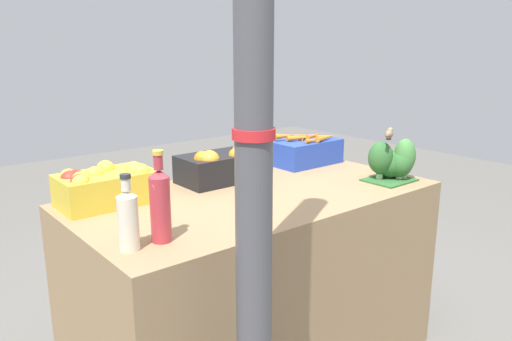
{
  "coord_description": "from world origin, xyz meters",
  "views": [
    {
      "loc": [
        -1.31,
        -1.6,
        1.45
      ],
      "look_at": [
        0.0,
        0.0,
        0.93
      ],
      "focal_mm": 35.0,
      "sensor_mm": 36.0,
      "label": 1
    }
  ],
  "objects_px": {
    "orange_crate": "(219,166)",
    "sparrow_bird": "(389,134)",
    "support_pole": "(254,174)",
    "apple_crate": "(104,185)",
    "juice_bottle_cloudy": "(128,218)",
    "carrot_crate": "(305,151)",
    "juice_bottle_ruby": "(160,204)",
    "broccoli_pile": "(393,162)"
  },
  "relations": [
    {
      "from": "sparrow_bird",
      "to": "support_pole",
      "type": "bearing_deg",
      "value": 168.77
    },
    {
      "from": "orange_crate",
      "to": "apple_crate",
      "type": "bearing_deg",
      "value": 179.38
    },
    {
      "from": "carrot_crate",
      "to": "broccoli_pile",
      "type": "xyz_separation_m",
      "value": [
        0.08,
        -0.5,
        0.02
      ]
    },
    {
      "from": "broccoli_pile",
      "to": "sparrow_bird",
      "type": "xyz_separation_m",
      "value": [
        -0.04,
        0.0,
        0.14
      ]
    },
    {
      "from": "apple_crate",
      "to": "juice_bottle_ruby",
      "type": "distance_m",
      "value": 0.49
    },
    {
      "from": "juice_bottle_cloudy",
      "to": "juice_bottle_ruby",
      "type": "relative_size",
      "value": 0.81
    },
    {
      "from": "juice_bottle_ruby",
      "to": "carrot_crate",
      "type": "bearing_deg",
      "value": 23.04
    },
    {
      "from": "juice_bottle_cloudy",
      "to": "sparrow_bird",
      "type": "bearing_deg",
      "value": -0.46
    },
    {
      "from": "sparrow_bird",
      "to": "juice_bottle_ruby",
      "type": "bearing_deg",
      "value": 150.41
    },
    {
      "from": "juice_bottle_cloudy",
      "to": "carrot_crate",
      "type": "bearing_deg",
      "value": 21.16
    },
    {
      "from": "juice_bottle_ruby",
      "to": "apple_crate",
      "type": "bearing_deg",
      "value": 88.67
    },
    {
      "from": "orange_crate",
      "to": "carrot_crate",
      "type": "height_order",
      "value": "same"
    },
    {
      "from": "apple_crate",
      "to": "juice_bottle_cloudy",
      "type": "bearing_deg",
      "value": -104.35
    },
    {
      "from": "orange_crate",
      "to": "juice_bottle_ruby",
      "type": "relative_size",
      "value": 1.22
    },
    {
      "from": "juice_bottle_cloudy",
      "to": "juice_bottle_ruby",
      "type": "distance_m",
      "value": 0.12
    },
    {
      "from": "apple_crate",
      "to": "broccoli_pile",
      "type": "height_order",
      "value": "broccoli_pile"
    },
    {
      "from": "carrot_crate",
      "to": "apple_crate",
      "type": "bearing_deg",
      "value": -180.0
    },
    {
      "from": "carrot_crate",
      "to": "juice_bottle_cloudy",
      "type": "distance_m",
      "value": 1.34
    },
    {
      "from": "support_pole",
      "to": "broccoli_pile",
      "type": "distance_m",
      "value": 1.2
    },
    {
      "from": "orange_crate",
      "to": "juice_bottle_ruby",
      "type": "height_order",
      "value": "juice_bottle_ruby"
    },
    {
      "from": "support_pole",
      "to": "carrot_crate",
      "type": "height_order",
      "value": "support_pole"
    },
    {
      "from": "orange_crate",
      "to": "broccoli_pile",
      "type": "bearing_deg",
      "value": -36.72
    },
    {
      "from": "juice_bottle_cloudy",
      "to": "broccoli_pile",
      "type": "bearing_deg",
      "value": -0.52
    },
    {
      "from": "apple_crate",
      "to": "support_pole",
      "type": "bearing_deg",
      "value": -84.41
    },
    {
      "from": "broccoli_pile",
      "to": "juice_bottle_ruby",
      "type": "distance_m",
      "value": 1.22
    },
    {
      "from": "sparrow_bird",
      "to": "juice_bottle_cloudy",
      "type": "bearing_deg",
      "value": 150.45
    },
    {
      "from": "carrot_crate",
      "to": "juice_bottle_ruby",
      "type": "height_order",
      "value": "juice_bottle_ruby"
    },
    {
      "from": "orange_crate",
      "to": "juice_bottle_ruby",
      "type": "bearing_deg",
      "value": -139.8
    },
    {
      "from": "apple_crate",
      "to": "sparrow_bird",
      "type": "height_order",
      "value": "sparrow_bird"
    },
    {
      "from": "apple_crate",
      "to": "juice_bottle_cloudy",
      "type": "xyz_separation_m",
      "value": [
        -0.12,
        -0.48,
        0.02
      ]
    },
    {
      "from": "support_pole",
      "to": "orange_crate",
      "type": "height_order",
      "value": "support_pole"
    },
    {
      "from": "apple_crate",
      "to": "orange_crate",
      "type": "bearing_deg",
      "value": -0.62
    },
    {
      "from": "support_pole",
      "to": "juice_bottle_ruby",
      "type": "height_order",
      "value": "support_pole"
    },
    {
      "from": "juice_bottle_ruby",
      "to": "support_pole",
      "type": "bearing_deg",
      "value": -75.43
    },
    {
      "from": "juice_bottle_cloudy",
      "to": "sparrow_bird",
      "type": "height_order",
      "value": "sparrow_bird"
    },
    {
      "from": "orange_crate",
      "to": "sparrow_bird",
      "type": "relative_size",
      "value": 2.97
    },
    {
      "from": "support_pole",
      "to": "apple_crate",
      "type": "relative_size",
      "value": 6.05
    },
    {
      "from": "support_pole",
      "to": "carrot_crate",
      "type": "bearing_deg",
      "value": 38.99
    },
    {
      "from": "juice_bottle_cloudy",
      "to": "juice_bottle_ruby",
      "type": "xyz_separation_m",
      "value": [
        0.11,
        -0.0,
        0.02
      ]
    },
    {
      "from": "juice_bottle_cloudy",
      "to": "juice_bottle_ruby",
      "type": "height_order",
      "value": "juice_bottle_ruby"
    },
    {
      "from": "juice_bottle_cloudy",
      "to": "support_pole",
      "type": "bearing_deg",
      "value": -60.25
    },
    {
      "from": "support_pole",
      "to": "juice_bottle_cloudy",
      "type": "relative_size",
      "value": 9.09
    }
  ]
}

